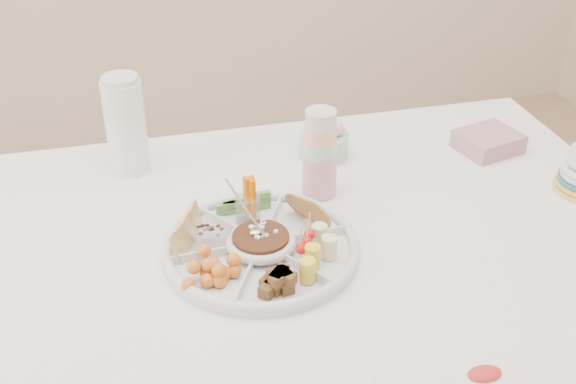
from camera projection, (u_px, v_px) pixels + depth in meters
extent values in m
cube|color=white|center=(297.00, 369.00, 1.68)|extent=(1.52, 1.02, 0.76)
cylinder|color=silver|center=(261.00, 245.00, 1.41)|extent=(0.40, 0.40, 0.04)
cylinder|color=#36190E|center=(261.00, 242.00, 1.41)|extent=(0.12, 0.12, 0.04)
cylinder|color=white|center=(320.00, 152.00, 1.56)|extent=(0.08, 0.08, 0.21)
cylinder|color=white|center=(125.00, 124.00, 1.65)|extent=(0.09, 0.09, 0.24)
cylinder|color=#ABEBD2|center=(324.00, 139.00, 1.74)|extent=(0.14, 0.14, 0.09)
cube|color=#B8808E|center=(488.00, 142.00, 1.78)|extent=(0.17, 0.15, 0.05)
cube|color=white|center=(467.00, 380.00, 1.14)|extent=(0.30, 0.12, 0.01)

